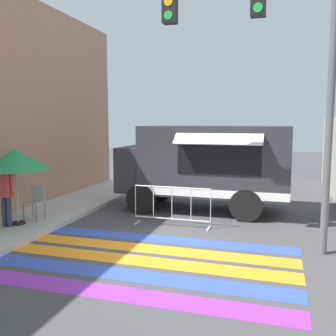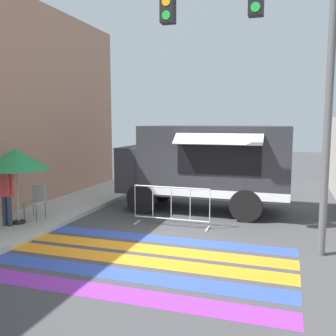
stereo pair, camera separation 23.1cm
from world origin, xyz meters
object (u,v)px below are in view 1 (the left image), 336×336
object	(u,v)px
traffic_signal_pole	(262,40)
barricade_front	(172,206)
food_truck	(203,162)
folding_chair	(36,199)
vendor_person	(6,191)
patio_umbrella	(15,160)

from	to	relation	value
traffic_signal_pole	barricade_front	size ratio (longest dim) A/B	2.94
food_truck	barricade_front	size ratio (longest dim) A/B	2.46
traffic_signal_pole	folding_chair	size ratio (longest dim) A/B	6.79
traffic_signal_pole	vendor_person	bearing A→B (deg)	-174.93
traffic_signal_pole	vendor_person	world-z (taller)	traffic_signal_pole
folding_chair	vendor_person	world-z (taller)	vendor_person
food_truck	folding_chair	world-z (taller)	food_truck
barricade_front	vendor_person	bearing A→B (deg)	-156.56
barricade_front	folding_chair	bearing A→B (deg)	-167.70
patio_umbrella	barricade_front	bearing A→B (deg)	20.36
patio_umbrella	vendor_person	bearing A→B (deg)	-110.72
vendor_person	folding_chair	bearing A→B (deg)	61.99
patio_umbrella	vendor_person	distance (m)	0.85
patio_umbrella	traffic_signal_pole	bearing A→B (deg)	2.49
food_truck	patio_umbrella	bearing A→B (deg)	-140.61
vendor_person	barricade_front	world-z (taller)	vendor_person
food_truck	vendor_person	size ratio (longest dim) A/B	3.17
traffic_signal_pole	folding_chair	world-z (taller)	traffic_signal_pole
food_truck	folding_chair	xyz separation A→B (m)	(-4.24, -2.96, -0.89)
traffic_signal_pole	vendor_person	distance (m)	7.37
food_truck	barricade_front	xyz separation A→B (m)	(-0.43, -2.12, -1.03)
vendor_person	food_truck	bearing A→B (deg)	27.42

